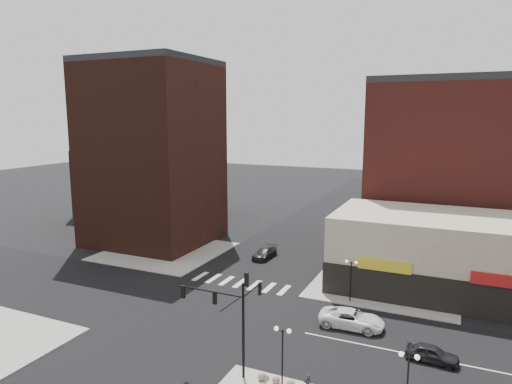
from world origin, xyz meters
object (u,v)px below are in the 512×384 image
at_px(street_lamp_ne, 351,270).
at_px(dark_sedan_north, 265,253).
at_px(white_suv, 352,319).
at_px(street_lamp_se_b, 408,369).
at_px(dark_sedan_east, 432,354).
at_px(street_lamp_se_a, 283,341).
at_px(traffic_signal, 233,307).

xyz_separation_m(street_lamp_ne, dark_sedan_north, (-13.16, 9.45, -2.62)).
height_order(white_suv, dark_sedan_north, white_suv).
bearing_deg(street_lamp_se_b, dark_sedan_east, 82.16).
xyz_separation_m(street_lamp_se_b, white_suv, (-5.68, 10.70, -2.52)).
bearing_deg(white_suv, street_lamp_se_b, -154.13).
distance_m(street_lamp_se_a, white_suv, 11.24).
distance_m(street_lamp_se_a, dark_sedan_north, 28.33).
distance_m(street_lamp_se_b, white_suv, 12.37).
xyz_separation_m(white_suv, dark_sedan_north, (-14.49, 14.74, -0.10)).
distance_m(traffic_signal, street_lamp_se_a, 4.12).
bearing_deg(street_lamp_se_b, traffic_signal, 179.18).
bearing_deg(street_lamp_se_a, street_lamp_ne, 86.42).
relative_size(traffic_signal, street_lamp_se_b, 1.87).
height_order(dark_sedan_east, dark_sedan_north, dark_sedan_north).
xyz_separation_m(street_lamp_se_a, street_lamp_ne, (1.00, 16.00, 0.00)).
height_order(street_lamp_se_b, dark_sedan_east, street_lamp_se_b).
distance_m(street_lamp_se_a, street_lamp_ne, 16.03).
distance_m(street_lamp_se_b, dark_sedan_north, 32.57).
height_order(traffic_signal, street_lamp_ne, traffic_signal).
xyz_separation_m(traffic_signal, street_lamp_se_b, (11.76, -0.17, -1.67)).
relative_size(street_lamp_se_a, dark_sedan_north, 0.89).
bearing_deg(dark_sedan_east, street_lamp_se_a, 133.68).
bearing_deg(traffic_signal, dark_sedan_north, 108.38).
height_order(street_lamp_se_b, dark_sedan_north, street_lamp_se_b).
bearing_deg(street_lamp_se_b, white_suv, 117.93).
bearing_deg(traffic_signal, street_lamp_se_a, -2.57).
height_order(street_lamp_ne, dark_sedan_north, street_lamp_ne).
distance_m(traffic_signal, dark_sedan_east, 15.40).
relative_size(street_lamp_se_b, dark_sedan_east, 1.10).
height_order(street_lamp_se_b, white_suv, street_lamp_se_b).
height_order(street_lamp_ne, white_suv, street_lamp_ne).
xyz_separation_m(street_lamp_se_a, white_suv, (2.32, 10.70, -2.52)).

